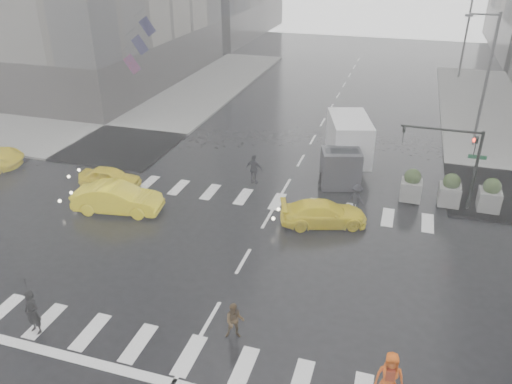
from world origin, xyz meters
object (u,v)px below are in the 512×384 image
(traffic_signal_pole, at_px, (458,153))
(taxi_front, at_px, (110,178))
(pedestrian_brown, at_px, (235,321))
(taxi_mid, at_px, (118,198))
(pedestrian_orange, at_px, (390,376))
(box_truck, at_px, (347,146))

(traffic_signal_pole, distance_m, taxi_front, 19.25)
(traffic_signal_pole, relative_size, taxi_front, 1.26)
(pedestrian_brown, xyz_separation_m, taxi_mid, (-9.06, 7.09, 0.03))
(pedestrian_brown, bearing_deg, taxi_front, 121.53)
(pedestrian_orange, relative_size, taxi_mid, 0.39)
(taxi_mid, bearing_deg, traffic_signal_pole, -80.72)
(taxi_front, bearing_deg, pedestrian_brown, -135.00)
(taxi_front, bearing_deg, traffic_signal_pole, -84.78)
(traffic_signal_pole, relative_size, box_truck, 0.74)
(pedestrian_brown, relative_size, pedestrian_orange, 0.82)
(taxi_mid, bearing_deg, pedestrian_brown, -137.06)
(traffic_signal_pole, xyz_separation_m, pedestrian_brown, (-7.78, -12.65, -2.48))
(pedestrian_orange, bearing_deg, pedestrian_brown, 161.94)
(pedestrian_orange, height_order, box_truck, box_truck)
(pedestrian_orange, height_order, taxi_mid, pedestrian_orange)
(pedestrian_orange, height_order, taxi_front, pedestrian_orange)
(pedestrian_brown, distance_m, pedestrian_orange, 5.63)
(pedestrian_orange, distance_m, box_truck, 17.26)
(pedestrian_orange, xyz_separation_m, taxi_mid, (-14.57, 8.22, -0.14))
(pedestrian_brown, relative_size, taxi_front, 0.41)
(pedestrian_brown, height_order, taxi_front, pedestrian_brown)
(taxi_mid, distance_m, box_truck, 13.87)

